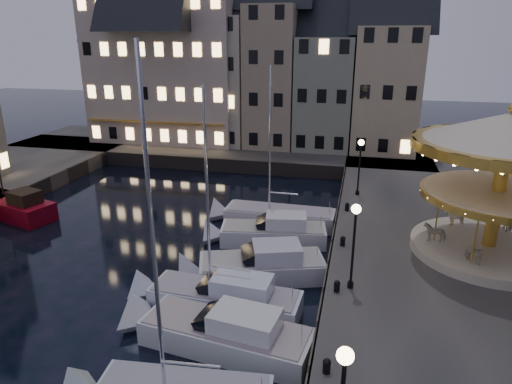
% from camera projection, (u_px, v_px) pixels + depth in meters
% --- Properties ---
extents(ground, '(160.00, 160.00, 0.00)m').
position_uv_depth(ground, '(199.00, 303.00, 22.49)').
color(ground, black).
rests_on(ground, ground).
extents(quay_east, '(16.00, 56.00, 1.30)m').
position_uv_depth(quay_east, '(480.00, 266.00, 24.77)').
color(quay_east, '#474442').
rests_on(quay_east, ground).
extents(quay_north, '(44.00, 12.00, 1.30)m').
position_uv_depth(quay_north, '(218.00, 150.00, 49.76)').
color(quay_north, '#474442').
rests_on(quay_north, ground).
extents(quaywall_e, '(0.15, 44.00, 1.30)m').
position_uv_depth(quaywall_e, '(332.00, 251.00, 26.50)').
color(quaywall_e, '#47423A').
rests_on(quaywall_e, ground).
extents(quaywall_n, '(48.00, 0.15, 1.30)m').
position_uv_depth(quaywall_n, '(219.00, 165.00, 43.81)').
color(quaywall_n, '#47423A').
rests_on(quaywall_n, ground).
extents(streetlamp_b, '(0.44, 0.44, 4.17)m').
position_uv_depth(streetlamp_b, '(354.00, 235.00, 20.54)').
color(streetlamp_b, black).
rests_on(streetlamp_b, quay_east).
extents(streetlamp_c, '(0.44, 0.44, 4.17)m').
position_uv_depth(streetlamp_c, '(360.00, 159.00, 32.96)').
color(streetlamp_c, black).
rests_on(streetlamp_c, quay_east).
extents(bollard_a, '(0.30, 0.30, 0.57)m').
position_uv_depth(bollard_a, '(327.00, 365.00, 15.93)').
color(bollard_a, black).
rests_on(bollard_a, quay_east).
extents(bollard_b, '(0.30, 0.30, 0.57)m').
position_uv_depth(bollard_b, '(337.00, 286.00, 20.99)').
color(bollard_b, black).
rests_on(bollard_b, quay_east).
extents(bollard_c, '(0.30, 0.30, 0.57)m').
position_uv_depth(bollard_c, '(343.00, 240.00, 25.59)').
color(bollard_c, black).
rests_on(bollard_c, quay_east).
extents(bollard_d, '(0.30, 0.30, 0.57)m').
position_uv_depth(bollard_d, '(347.00, 206.00, 30.65)').
color(bollard_d, black).
rests_on(bollard_d, quay_east).
extents(townhouse_na, '(5.50, 8.00, 12.80)m').
position_uv_depth(townhouse_na, '(125.00, 79.00, 51.76)').
color(townhouse_na, tan).
rests_on(townhouse_na, quay_north).
extents(townhouse_nb, '(6.16, 8.00, 13.80)m').
position_uv_depth(townhouse_nb, '(169.00, 75.00, 50.42)').
color(townhouse_nb, '#ADA58C').
rests_on(townhouse_nb, quay_north).
extents(townhouse_nc, '(6.82, 8.00, 14.80)m').
position_uv_depth(townhouse_nc, '(221.00, 72.00, 48.95)').
color(townhouse_nc, '#AEA68F').
rests_on(townhouse_nc, quay_north).
extents(townhouse_nd, '(5.50, 8.00, 15.80)m').
position_uv_depth(townhouse_nd, '(274.00, 68.00, 47.54)').
color(townhouse_nd, gray).
rests_on(townhouse_nd, quay_north).
extents(townhouse_ne, '(6.16, 8.00, 12.80)m').
position_uv_depth(townhouse_ne, '(326.00, 84.00, 46.85)').
color(townhouse_ne, gray).
rests_on(townhouse_ne, quay_north).
extents(townhouse_nf, '(6.82, 8.00, 13.80)m').
position_uv_depth(townhouse_nf, '(387.00, 80.00, 45.38)').
color(townhouse_nf, tan).
rests_on(townhouse_nf, quay_north).
extents(hotel_corner, '(17.60, 9.00, 16.80)m').
position_uv_depth(hotel_corner, '(169.00, 61.00, 49.92)').
color(hotel_corner, '#C2B0A0').
rests_on(hotel_corner, quay_north).
extents(motorboat_b, '(8.36, 3.45, 2.15)m').
position_uv_depth(motorboat_b, '(217.00, 333.00, 19.22)').
color(motorboat_b, silver).
rests_on(motorboat_b, ground).
extents(motorboat_c, '(8.30, 2.54, 11.00)m').
position_uv_depth(motorboat_c, '(217.00, 297.00, 21.77)').
color(motorboat_c, silver).
rests_on(motorboat_c, ground).
extents(motorboat_d, '(7.78, 4.72, 2.15)m').
position_uv_depth(motorboat_d, '(254.00, 267.00, 24.63)').
color(motorboat_d, silver).
rests_on(motorboat_d, ground).
extents(motorboat_e, '(7.68, 3.30, 2.15)m').
position_uv_depth(motorboat_e, '(267.00, 233.00, 28.85)').
color(motorboat_e, silver).
rests_on(motorboat_e, ground).
extents(motorboat_f, '(8.59, 2.34, 11.43)m').
position_uv_depth(motorboat_f, '(272.00, 216.00, 31.85)').
color(motorboat_f, silver).
rests_on(motorboat_f, ground).
extents(red_fishing_boat, '(7.04, 4.10, 5.70)m').
position_uv_depth(red_fishing_boat, '(15.00, 208.00, 32.99)').
color(red_fishing_boat, maroon).
rests_on(red_fishing_boat, ground).
extents(carousel, '(9.25, 9.25, 8.09)m').
position_uv_depth(carousel, '(505.00, 158.00, 23.05)').
color(carousel, beige).
rests_on(carousel, quay_east).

